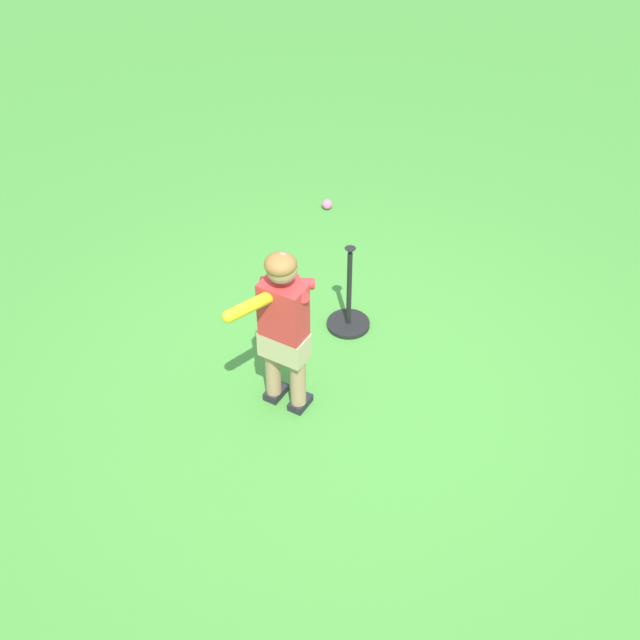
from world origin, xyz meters
name	(u,v)px	position (x,y,z in m)	size (l,w,h in m)	color
ground_plane	(339,386)	(0.00, 0.00, 0.00)	(40.00, 40.00, 0.00)	#479338
child_batter	(283,319)	(-0.15, -0.31, 0.65)	(0.32, 0.64, 1.08)	#232328
play_ball_near_batter	(327,204)	(-1.34, 1.42, 0.04)	(0.08, 0.08, 0.08)	pink
batting_tee	(349,313)	(-0.32, 0.47, 0.10)	(0.28, 0.28, 0.62)	black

